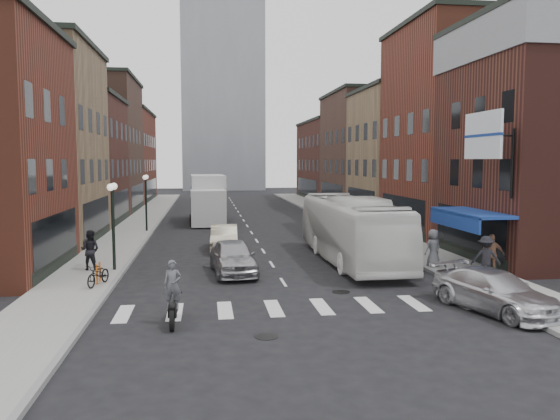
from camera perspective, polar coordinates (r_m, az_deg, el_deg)
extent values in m
plane|color=black|center=(22.30, 0.71, -8.12)|extent=(160.00, 160.00, 0.00)
cube|color=gray|center=(44.07, -14.64, -1.55)|extent=(3.00, 74.00, 0.15)
cube|color=gray|center=(45.30, 7.24, -1.24)|extent=(3.00, 74.00, 0.15)
cube|color=gray|center=(43.93, -12.70, -1.63)|extent=(0.20, 74.00, 0.16)
cube|color=gray|center=(44.94, 5.39, -1.37)|extent=(0.20, 74.00, 0.16)
cube|color=silver|center=(19.44, 2.04, -10.14)|extent=(12.00, 2.20, 0.01)
cube|color=black|center=(27.07, -22.31, -2.70)|extent=(0.08, 7.20, 2.20)
cube|color=#896B4B|center=(37.38, -26.33, 6.00)|extent=(10.00, 10.00, 12.00)
cube|color=black|center=(36.28, -18.57, -0.66)|extent=(0.08, 8.00, 2.20)
cube|color=black|center=(38.02, -26.72, 15.29)|extent=(10.30, 10.20, 0.30)
cube|color=#482019|center=(46.96, -22.42, 4.66)|extent=(10.00, 10.00, 10.00)
cube|color=black|center=(46.10, -16.27, 0.61)|extent=(0.08, 8.00, 2.20)
cube|color=black|center=(47.23, -22.64, 10.91)|extent=(10.30, 10.20, 0.30)
cube|color=#4D3226|center=(57.69, -19.71, 6.27)|extent=(10.00, 12.00, 13.00)
cube|color=black|center=(56.98, -14.65, 1.49)|extent=(0.08, 9.60, 2.20)
cube|color=black|center=(58.23, -19.92, 12.82)|extent=(10.30, 12.20, 0.30)
cube|color=maroon|center=(71.44, -17.38, 5.28)|extent=(10.00, 16.00, 11.00)
cube|color=black|center=(70.88, -13.32, 2.22)|extent=(0.08, 12.80, 2.20)
cube|color=black|center=(71.69, -17.50, 9.80)|extent=(10.30, 16.20, 0.30)
cube|color=black|center=(29.36, 19.07, -2.00)|extent=(0.08, 7.20, 2.20)
cube|color=maroon|center=(39.91, 19.54, 7.59)|extent=(10.00, 10.00, 14.00)
cube|color=black|center=(38.02, 12.61, -0.25)|extent=(0.08, 8.00, 2.20)
cube|color=black|center=(40.87, 19.86, 17.65)|extent=(10.30, 10.20, 0.30)
cube|color=#896B4B|center=(48.98, 14.10, 5.49)|extent=(10.00, 10.00, 11.00)
cube|color=black|center=(47.48, 8.40, 0.89)|extent=(0.08, 8.00, 2.20)
cube|color=black|center=(49.34, 14.24, 12.06)|extent=(10.30, 10.20, 0.30)
cube|color=#4D3226|center=(59.33, 10.13, 5.97)|extent=(10.00, 12.00, 12.00)
cube|color=black|center=(58.10, 5.38, 1.71)|extent=(0.08, 9.60, 2.20)
cube|color=black|center=(59.74, 10.23, 11.88)|extent=(10.30, 12.20, 0.30)
cube|color=#482019|center=(72.78, 6.71, 5.08)|extent=(10.00, 16.00, 10.00)
cube|color=black|center=(71.78, 2.83, 2.39)|extent=(0.08, 12.80, 2.20)
cube|color=black|center=(72.95, 6.76, 9.13)|extent=(10.30, 16.20, 0.30)
cube|color=navy|center=(27.05, 19.32, -0.26)|extent=(1.80, 5.00, 0.15)
cube|color=navy|center=(26.71, 17.67, -1.03)|extent=(0.10, 5.00, 0.70)
cylinder|color=black|center=(25.58, 23.12, 4.48)|extent=(0.12, 0.12, 3.00)
cylinder|color=black|center=(25.25, 21.84, 7.24)|extent=(1.40, 0.08, 0.08)
cube|color=silver|center=(24.91, 20.43, 7.32)|extent=(0.12, 3.00, 2.00)
cube|color=#9399A0|center=(101.47, -6.09, 16.49)|extent=(14.00, 14.00, 50.00)
cylinder|color=black|center=(25.99, -17.02, -1.96)|extent=(0.14, 0.14, 4.00)
cylinder|color=black|center=(25.83, -17.13, 2.45)|extent=(0.06, 0.90, 0.06)
sphere|color=white|center=(25.39, -17.29, 2.28)|extent=(0.32, 0.32, 0.32)
sphere|color=white|center=(26.27, -16.97, 2.39)|extent=(0.32, 0.32, 0.32)
cylinder|color=black|center=(39.81, -13.81, 0.54)|extent=(0.14, 0.14, 4.00)
cylinder|color=black|center=(39.70, -13.88, 3.42)|extent=(0.06, 0.90, 0.06)
sphere|color=white|center=(39.25, -13.94, 3.33)|extent=(0.32, 0.32, 0.32)
sphere|color=white|center=(40.15, -13.81, 3.37)|extent=(0.32, 0.32, 0.32)
cylinder|color=#D8590C|center=(23.34, -18.58, -6.41)|extent=(0.08, 0.08, 0.80)
cylinder|color=#D8590C|center=(23.92, -18.32, -6.13)|extent=(0.08, 0.08, 0.80)
cube|color=silver|center=(42.50, -7.52, 0.24)|extent=(2.74, 2.95, 2.74)
cube|color=black|center=(42.48, -7.53, 0.60)|extent=(2.74, 1.64, 1.21)
cube|color=silver|center=(46.60, -7.56, 1.69)|extent=(2.96, 5.81, 3.18)
cube|color=navy|center=(46.60, -7.56, 1.69)|extent=(2.87, 2.30, 1.32)
cube|color=black|center=(46.53, -7.53, -0.56)|extent=(2.69, 7.22, 0.38)
cylinder|color=black|center=(42.83, -9.20, -1.08)|extent=(0.31, 0.99, 0.99)
cylinder|color=black|center=(42.84, -5.82, -1.03)|extent=(0.31, 0.99, 0.99)
cylinder|color=black|center=(46.54, -9.09, -0.57)|extent=(0.31, 0.99, 0.99)
cylinder|color=black|center=(46.55, -5.98, -0.54)|extent=(0.31, 0.99, 0.99)
cylinder|color=black|center=(48.73, -9.03, -0.32)|extent=(0.31, 0.99, 0.99)
cylinder|color=black|center=(48.74, -6.06, -0.28)|extent=(0.31, 0.99, 0.99)
cylinder|color=black|center=(18.47, -10.96, -10.07)|extent=(0.13, 0.62, 0.62)
cylinder|color=black|center=(17.13, -11.22, -11.30)|extent=(0.13, 0.62, 0.62)
cube|color=black|center=(17.74, -11.09, -10.02)|extent=(0.27, 1.13, 0.33)
cube|color=black|center=(18.15, -11.02, -8.46)|extent=(0.52, 0.07, 0.06)
imported|color=#515358|center=(17.47, -11.16, -7.66)|extent=(0.57, 0.39, 1.54)
imported|color=silver|center=(27.92, 7.42, -1.99)|extent=(2.84, 11.95, 3.33)
imported|color=#AAAAAF|center=(24.88, -4.94, -4.91)|extent=(2.21, 4.71, 1.56)
imported|color=#BBB297|center=(31.52, -5.86, -2.89)|extent=(1.68, 4.37, 1.42)
imported|color=silver|center=(20.13, 21.51, -7.91)|extent=(3.28, 5.18, 1.40)
imported|color=black|center=(23.13, -18.43, -6.41)|extent=(1.06, 1.78, 0.88)
imported|color=black|center=(26.40, -19.23, -3.97)|extent=(0.98, 0.71, 1.82)
imported|color=black|center=(24.58, 20.71, -4.67)|extent=(1.31, 0.94, 1.83)
imported|color=#8D6148|center=(25.74, 21.27, -4.32)|extent=(1.14, 0.77, 1.78)
imported|color=slate|center=(26.76, 15.72, -3.83)|extent=(1.00, 0.82, 1.76)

